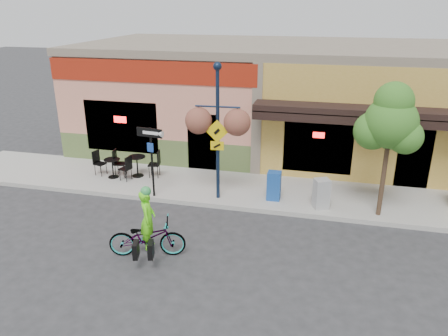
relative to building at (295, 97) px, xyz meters
name	(u,v)px	position (x,y,z in m)	size (l,w,h in m)	color
ground	(269,222)	(0.00, -7.50, -2.25)	(90.00, 90.00, 0.00)	#2D2D30
sidewalk	(277,193)	(0.00, -5.50, -2.17)	(24.00, 3.00, 0.15)	#9E9B93
curb	(271,212)	(0.00, -6.95, -2.17)	(24.00, 0.12, 0.15)	#A8A59E
building	(295,97)	(0.00, 0.00, 0.00)	(18.20, 8.20, 4.50)	tan
bicycle	(147,237)	(-2.78, -10.03, -1.74)	(0.68, 1.96, 1.03)	#9B1F0E
cyclist_rider	(148,228)	(-2.73, -10.03, -1.46)	(0.57, 0.38, 1.57)	#66F71A
lamp_post	(218,133)	(-1.82, -6.47, 0.08)	(1.39, 0.56, 4.36)	#111F36
one_way_sign	(152,163)	(-3.90, -6.85, -0.94)	(0.89, 0.19, 2.32)	black
cafe_set_left	(112,165)	(-5.96, -5.68, -1.64)	(1.53, 0.77, 0.92)	black
cafe_set_right	(137,163)	(-5.14, -5.36, -1.60)	(1.66, 0.83, 1.00)	black
newspaper_box_blue	(274,186)	(-0.05, -6.19, -1.63)	(0.42, 0.38, 0.94)	#194899
newspaper_box_grey	(321,194)	(1.45, -6.47, -1.63)	(0.44, 0.40, 0.94)	#A0A0A0
street_tree	(387,151)	(3.17, -6.54, -0.08)	(1.57, 1.57, 4.03)	#3D7A26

